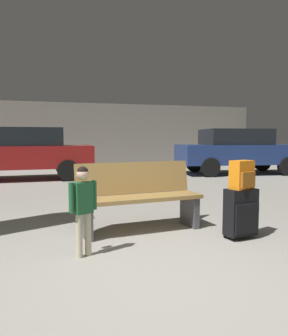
{
  "coord_description": "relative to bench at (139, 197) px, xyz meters",
  "views": [
    {
      "loc": [
        -0.94,
        -2.52,
        1.21
      ],
      "look_at": [
        0.16,
        1.3,
        0.85
      ],
      "focal_mm": 35.47,
      "sensor_mm": 36.0,
      "label": 1
    }
  ],
  "objects": [
    {
      "name": "garage_back_wall",
      "position": [
        -0.18,
        11.24,
        0.96
      ],
      "size": [
        18.0,
        0.12,
        2.8
      ],
      "primitive_type": "cube",
      "color": "gray",
      "rests_on": "ground_plane"
    },
    {
      "name": "suitcase",
      "position": [
        1.08,
        -0.7,
        -0.12
      ],
      "size": [
        0.41,
        0.28,
        0.6
      ],
      "color": "black",
      "rests_on": "ground_plane"
    },
    {
      "name": "child",
      "position": [
        -0.8,
        -0.79,
        0.13
      ],
      "size": [
        0.29,
        0.18,
        0.93
      ],
      "color": "beige",
      "rests_on": "ground_plane"
    },
    {
      "name": "parked_car_far",
      "position": [
        -1.89,
        6.16,
        0.36
      ],
      "size": [
        4.12,
        1.85,
        1.51
      ],
      "color": "maroon",
      "rests_on": "ground_plane"
    },
    {
      "name": "parked_car_side",
      "position": [
        5.04,
        5.8,
        0.36
      ],
      "size": [
        4.28,
        2.2,
        1.51
      ],
      "color": "navy",
      "rests_on": "ground_plane"
    },
    {
      "name": "bench",
      "position": [
        0.0,
        0.0,
        0.0
      ],
      "size": [
        1.65,
        0.71,
        0.89
      ],
      "color": "#9E7A42",
      "rests_on": "ground_plane"
    },
    {
      "name": "backpack_bright",
      "position": [
        1.08,
        -0.7,
        0.33
      ],
      "size": [
        0.32,
        0.26,
        0.34
      ],
      "color": "orange",
      "rests_on": "suitcase"
    },
    {
      "name": "ground_plane",
      "position": [
        -0.18,
        2.38,
        -0.49
      ],
      "size": [
        18.0,
        18.0,
        0.1
      ],
      "primitive_type": "cube",
      "color": "gray"
    }
  ]
}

